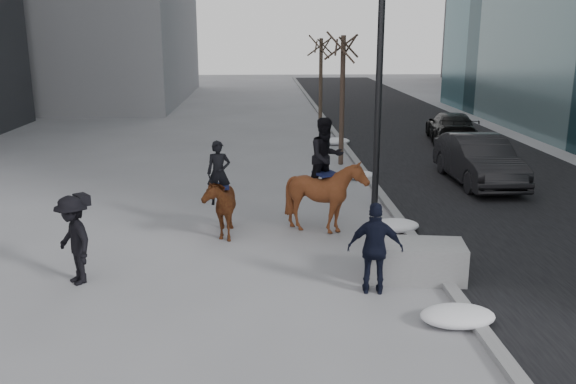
{
  "coord_description": "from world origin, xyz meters",
  "views": [
    {
      "loc": [
        -0.56,
        -11.17,
        4.76
      ],
      "look_at": [
        0.0,
        1.2,
        1.5
      ],
      "focal_mm": 38.0,
      "sensor_mm": 36.0,
      "label": 1
    }
  ],
  "objects_px": {
    "mounted_left": "(219,200)",
    "mounted_right": "(326,187)",
    "planter": "(416,261)",
    "car_near": "(479,160)"
  },
  "relations": [
    {
      "from": "planter",
      "to": "mounted_left",
      "type": "relative_size",
      "value": 0.83
    },
    {
      "from": "car_near",
      "to": "mounted_right",
      "type": "xyz_separation_m",
      "value": [
        -5.43,
        -4.68,
        0.35
      ]
    },
    {
      "from": "mounted_left",
      "to": "car_near",
      "type": "bearing_deg",
      "value": 30.64
    },
    {
      "from": "planter",
      "to": "mounted_left",
      "type": "bearing_deg",
      "value": 143.81
    },
    {
      "from": "planter",
      "to": "car_near",
      "type": "xyz_separation_m",
      "value": [
        3.96,
        7.71,
        0.4
      ]
    },
    {
      "from": "planter",
      "to": "car_near",
      "type": "distance_m",
      "value": 8.68
    },
    {
      "from": "mounted_left",
      "to": "mounted_right",
      "type": "bearing_deg",
      "value": 1.47
    },
    {
      "from": "planter",
      "to": "mounted_right",
      "type": "bearing_deg",
      "value": 115.89
    },
    {
      "from": "car_near",
      "to": "mounted_right",
      "type": "bearing_deg",
      "value": -139.84
    },
    {
      "from": "mounted_right",
      "to": "planter",
      "type": "bearing_deg",
      "value": -64.11
    }
  ]
}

